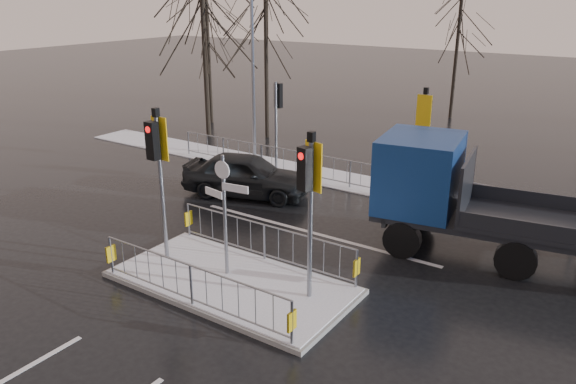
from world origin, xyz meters
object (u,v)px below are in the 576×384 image
Objects in this scene: flatbed_truck at (454,193)px; street_lamp_left at (254,51)px; car_far_lane at (246,175)px; traffic_island at (231,270)px.

street_lamp_left reaches higher than flatbed_truck.
flatbed_truck reaches higher than car_far_lane.
traffic_island is at bearing -55.93° from street_lamp_left.
traffic_island is at bearing -126.66° from flatbed_truck.
traffic_island is 6.37m from flatbed_truck.
traffic_island is 12.17m from street_lamp_left.
traffic_island is 0.73× the size of street_lamp_left.
car_far_lane is at bearing 124.59° from traffic_island.
traffic_island is 1.35× the size of car_far_lane.
flatbed_truck is at bearing 53.34° from traffic_island.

